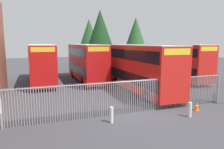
{
  "coord_description": "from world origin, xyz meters",
  "views": [
    {
      "loc": [
        -6.0,
        -12.19,
        4.6
      ],
      "look_at": [
        0.0,
        4.0,
        2.0
      ],
      "focal_mm": 33.82,
      "sensor_mm": 36.0,
      "label": 1
    }
  ],
  "objects_px": {
    "double_decker_bus_far_back": "(42,62)",
    "bollard_near_left": "(112,115)",
    "double_decker_bus_behind_fence_right": "(86,61)",
    "bollard_center_front": "(190,110)",
    "traffic_cone_mid_forecourt": "(197,106)",
    "double_decker_bus_near_gate": "(140,67)",
    "double_decker_bus_behind_fence_left": "(175,60)"
  },
  "relations": [
    {
      "from": "bollard_center_front",
      "to": "double_decker_bus_near_gate",
      "type": "bearing_deg",
      "value": 88.54
    },
    {
      "from": "double_decker_bus_behind_fence_left",
      "to": "bollard_center_front",
      "type": "xyz_separation_m",
      "value": [
        -7.58,
        -11.74,
        -1.95
      ]
    },
    {
      "from": "traffic_cone_mid_forecourt",
      "to": "double_decker_bus_far_back",
      "type": "bearing_deg",
      "value": 123.22
    },
    {
      "from": "double_decker_bus_behind_fence_left",
      "to": "bollard_center_front",
      "type": "relative_size",
      "value": 11.38
    },
    {
      "from": "double_decker_bus_behind_fence_left",
      "to": "bollard_near_left",
      "type": "distance_m",
      "value": 16.75
    },
    {
      "from": "double_decker_bus_far_back",
      "to": "bollard_center_front",
      "type": "distance_m",
      "value": 17.5
    },
    {
      "from": "double_decker_bus_near_gate",
      "to": "bollard_center_front",
      "type": "distance_m",
      "value": 7.37
    },
    {
      "from": "double_decker_bus_near_gate",
      "to": "traffic_cone_mid_forecourt",
      "type": "bearing_deg",
      "value": -79.72
    },
    {
      "from": "double_decker_bus_behind_fence_left",
      "to": "double_decker_bus_behind_fence_right",
      "type": "xyz_separation_m",
      "value": [
        -10.66,
        3.03,
        0.0
      ]
    },
    {
      "from": "double_decker_bus_near_gate",
      "to": "bollard_center_front",
      "type": "bearing_deg",
      "value": -91.46
    },
    {
      "from": "double_decker_bus_behind_fence_left",
      "to": "bollard_near_left",
      "type": "xyz_separation_m",
      "value": [
        -12.52,
        -10.96,
        -1.95
      ]
    },
    {
      "from": "bollard_center_front",
      "to": "traffic_cone_mid_forecourt",
      "type": "xyz_separation_m",
      "value": [
        1.31,
        0.87,
        -0.19
      ]
    },
    {
      "from": "double_decker_bus_near_gate",
      "to": "double_decker_bus_behind_fence_right",
      "type": "relative_size",
      "value": 1.0
    },
    {
      "from": "double_decker_bus_behind_fence_right",
      "to": "bollard_center_front",
      "type": "height_order",
      "value": "double_decker_bus_behind_fence_right"
    },
    {
      "from": "double_decker_bus_far_back",
      "to": "bollard_near_left",
      "type": "height_order",
      "value": "double_decker_bus_far_back"
    },
    {
      "from": "bollard_near_left",
      "to": "traffic_cone_mid_forecourt",
      "type": "relative_size",
      "value": 1.61
    },
    {
      "from": "bollard_near_left",
      "to": "traffic_cone_mid_forecourt",
      "type": "bearing_deg",
      "value": 0.82
    },
    {
      "from": "double_decker_bus_behind_fence_right",
      "to": "double_decker_bus_far_back",
      "type": "bearing_deg",
      "value": 173.49
    },
    {
      "from": "bollard_near_left",
      "to": "double_decker_bus_far_back",
      "type": "bearing_deg",
      "value": 102.53
    },
    {
      "from": "double_decker_bus_behind_fence_right",
      "to": "double_decker_bus_far_back",
      "type": "relative_size",
      "value": 1.0
    },
    {
      "from": "double_decker_bus_near_gate",
      "to": "double_decker_bus_far_back",
      "type": "bearing_deg",
      "value": 135.35
    },
    {
      "from": "double_decker_bus_far_back",
      "to": "traffic_cone_mid_forecourt",
      "type": "height_order",
      "value": "double_decker_bus_far_back"
    },
    {
      "from": "double_decker_bus_near_gate",
      "to": "traffic_cone_mid_forecourt",
      "type": "height_order",
      "value": "double_decker_bus_near_gate"
    },
    {
      "from": "bollard_near_left",
      "to": "bollard_center_front",
      "type": "relative_size",
      "value": 1.0
    },
    {
      "from": "double_decker_bus_far_back",
      "to": "bollard_near_left",
      "type": "xyz_separation_m",
      "value": [
        3.24,
        -14.57,
        -1.95
      ]
    },
    {
      "from": "bollard_center_front",
      "to": "double_decker_bus_behind_fence_left",
      "type": "bearing_deg",
      "value": 57.15
    },
    {
      "from": "double_decker_bus_near_gate",
      "to": "double_decker_bus_behind_fence_right",
      "type": "height_order",
      "value": "same"
    },
    {
      "from": "bollard_center_front",
      "to": "traffic_cone_mid_forecourt",
      "type": "height_order",
      "value": "bollard_center_front"
    },
    {
      "from": "double_decker_bus_far_back",
      "to": "bollard_near_left",
      "type": "relative_size",
      "value": 11.38
    },
    {
      "from": "double_decker_bus_near_gate",
      "to": "double_decker_bus_far_back",
      "type": "xyz_separation_m",
      "value": [
        -8.35,
        8.25,
        0.0
      ]
    },
    {
      "from": "bollard_near_left",
      "to": "bollard_center_front",
      "type": "xyz_separation_m",
      "value": [
        4.93,
        -0.78,
        0.0
      ]
    },
    {
      "from": "double_decker_bus_near_gate",
      "to": "bollard_center_front",
      "type": "relative_size",
      "value": 11.38
    }
  ]
}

